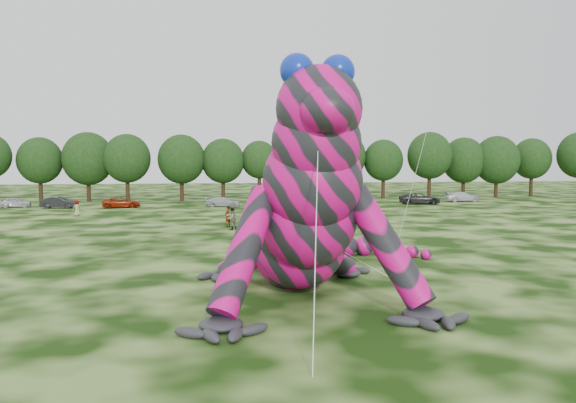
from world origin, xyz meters
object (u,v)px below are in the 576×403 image
Objects in this scene: car_6 at (420,199)px; tree_16 at (531,167)px; tree_11 at (343,165)px; car_1 at (59,203)px; tree_12 at (383,169)px; car_0 at (16,202)px; tree_5 at (88,167)px; spectator_0 at (228,217)px; car_5 at (349,199)px; car_7 at (462,197)px; tree_10 at (301,164)px; tree_4 at (40,169)px; car_2 at (121,203)px; tree_14 at (464,167)px; tree_8 at (223,170)px; tree_15 at (496,167)px; car_3 at (223,202)px; spectator_1 at (232,219)px; tree_6 at (127,168)px; tree_9 at (259,170)px; spectator_5 at (315,222)px; tree_13 at (429,165)px; car_4 at (277,200)px; spectator_4 at (77,208)px; inflatable_gecko at (294,181)px.

tree_16 is at bearing -53.17° from car_6.
car_1 is at bearing -163.39° from tree_11.
tree_12 is 50.93m from car_0.
spectator_0 is at bearing -62.05° from tree_5.
car_5 is 0.82× the size of car_7.
tree_4 is at bearing 179.79° from tree_10.
car_7 reaches higher than car_2.
car_1 is at bearing -96.14° from tree_5.
tree_4 is 63.10m from tree_14.
tree_15 is at bearing 1.05° from tree_8.
tree_16 is at bearing -85.20° from car_2.
car_7 is (45.98, 3.23, 0.06)m from car_2.
car_3 is at bearing -99.15° from car_0.
spectator_1 is at bearing 140.69° from car_6.
tree_8 is at bearing -4.39° from tree_5.
tree_6 reaches higher than car_0.
tree_14 is at bearing 2.64° from tree_8.
spectator_0 is at bearing -119.18° from tree_11.
tree_4 is 1.01× the size of tree_12.
tree_9 reaches higher than spectator_5.
tree_10 is 19.10m from car_6.
tree_13 is at bearing -1.60° from tree_4.
car_3 is 25.99m from car_6.
tree_6 is 22.28m from car_4.
tree_11 is 6.27m from tree_12.
spectator_4 reaches higher than car_2.
tree_9 is at bearing -179.35° from tree_15.
tree_15 is at bearing -47.86° from car_6.
tree_13 is 33.96m from car_3.
tree_12 is at bearing 1.19° from tree_9.
tree_15 reaches higher than tree_12.
inflatable_gecko is 57.64m from tree_6.
tree_4 is 42.34m from spectator_0.
car_3 is 2.38× the size of spectator_5.
tree_6 is at bearing -9.53° from tree_4.
spectator_5 is at bearing -115.59° from tree_12.
tree_4 is at bearing 27.83° from car_1.
tree_9 is at bearing 3.89° from tree_8.
car_7 is at bearing -8.50° from tree_6.
car_2 is at bearing -166.40° from tree_14.
tree_15 reaches higher than tree_16.
car_6 is at bearing -172.57° from spectator_1.
tree_9 is 32.43m from tree_14.
inflatable_gecko is 5.28× the size of car_0.
tree_5 is 56.59m from tree_14.
car_6 is (24.47, 45.43, -4.12)m from inflatable_gecko.
tree_14 is at bearing 171.99° from spectator_4.
car_4 is at bearing 81.82° from inflatable_gecko.
tree_15 is (68.11, -0.94, 0.29)m from tree_4.
tree_16 reaches higher than tree_9.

